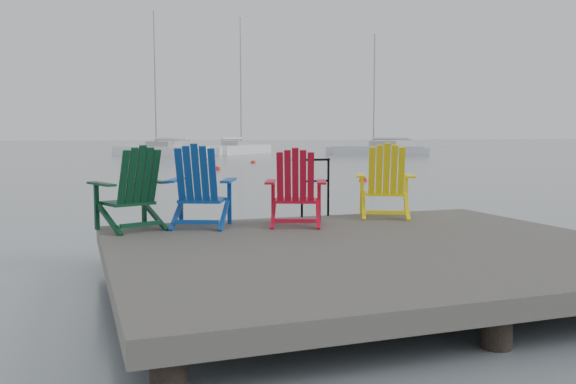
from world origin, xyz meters
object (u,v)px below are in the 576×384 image
object	(u,v)px
buoy_a	(363,181)
handrail	(315,182)
chair_blue	(200,187)
buoy_d	(253,163)
sailboat_near	(161,152)
sailboat_mid	(239,150)
chair_red	(296,188)
buoy_c	(289,160)
sailboat_far	(378,151)
chair_green	(132,189)
chair_yellow	(385,181)
buoy_b	(217,170)

from	to	relation	value
buoy_a	handrail	bearing A→B (deg)	-119.46
chair_blue	buoy_d	world-z (taller)	chair_blue
sailboat_near	sailboat_mid	size ratio (longest dim) A/B	0.94
chair_red	buoy_d	bearing A→B (deg)	96.15
handrail	buoy_c	world-z (taller)	handrail
sailboat_near	buoy_d	world-z (taller)	sailboat_near
chair_blue	sailboat_far	distance (m)	45.79
chair_green	chair_yellow	world-z (taller)	chair_yellow
chair_yellow	sailboat_mid	world-z (taller)	sailboat_mid
chair_yellow	buoy_a	xyz separation A→B (m)	(5.95, 12.71, -1.06)
sailboat_near	sailboat_far	bearing A→B (deg)	-48.59
chair_red	buoy_c	world-z (taller)	chair_red
chair_yellow	buoy_d	xyz separation A→B (m)	(6.15, 28.52, -1.06)
buoy_a	sailboat_far	bearing A→B (deg)	61.14
chair_blue	sailboat_near	distance (m)	43.48
handrail	sailboat_far	size ratio (longest dim) A/B	0.08
sailboat_mid	handrail	bearing A→B (deg)	-61.95
sailboat_near	chair_red	bearing A→B (deg)	-131.88
chair_green	chair_red	world-z (taller)	chair_green
sailboat_mid	sailboat_near	bearing A→B (deg)	-111.03
handrail	chair_red	xyz separation A→B (m)	(-0.63, -0.84, -0.01)
chair_blue	buoy_a	size ratio (longest dim) A/B	3.53
chair_yellow	buoy_b	world-z (taller)	chair_yellow
handrail	chair_blue	bearing A→B (deg)	-164.34
chair_red	buoy_d	distance (m)	29.92
handrail	sailboat_mid	size ratio (longest dim) A/B	0.07
handrail	chair_green	distance (m)	2.84
chair_yellow	buoy_a	bearing A→B (deg)	89.80
handrail	buoy_b	bearing A→B (deg)	81.32
sailboat_far	buoy_d	distance (m)	18.00
sailboat_mid	chair_yellow	bearing A→B (deg)	-60.71
chair_red	sailboat_mid	distance (m)	48.96
sailboat_far	buoy_d	size ratio (longest dim) A/B	32.15
handrail	sailboat_mid	bearing A→B (deg)	76.63
chair_yellow	sailboat_near	distance (m)	43.17
chair_green	chair_red	bearing A→B (deg)	-29.86
chair_green	buoy_d	xyz separation A→B (m)	(9.91, 28.53, -1.05)
chair_green	buoy_c	size ratio (longest dim) A/B	3.43
chair_blue	buoy_c	xyz separation A→B (m)	(12.62, 31.93, -1.06)
sailboat_near	sailboat_mid	xyz separation A→B (m)	(7.78, 4.06, -0.00)
sailboat_near	buoy_d	distance (m)	15.07
handrail	buoy_d	world-z (taller)	handrail
buoy_b	buoy_a	bearing A→B (deg)	-67.97
handrail	chair_red	bearing A→B (deg)	-126.84
buoy_b	buoy_d	xyz separation A→B (m)	(3.86, 6.77, 0.00)
sailboat_mid	buoy_b	bearing A→B (deg)	-65.75
chair_red	sailboat_mid	world-z (taller)	sailboat_mid
chair_blue	sailboat_mid	size ratio (longest dim) A/B	0.09
buoy_b	buoy_c	xyz separation A→B (m)	(7.47, 10.13, 0.00)
sailboat_far	buoy_c	bearing A→B (deg)	153.53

